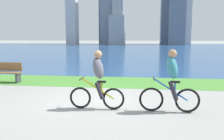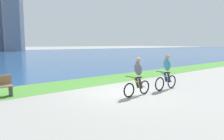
{
  "view_description": "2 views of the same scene",
  "coord_description": "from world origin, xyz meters",
  "views": [
    {
      "loc": [
        1.36,
        -7.2,
        2.01
      ],
      "look_at": [
        0.38,
        0.53,
        0.93
      ],
      "focal_mm": 37.94,
      "sensor_mm": 36.0,
      "label": 1
    },
    {
      "loc": [
        -6.4,
        -7.04,
        2.23
      ],
      "look_at": [
        -0.14,
        0.57,
        1.0
      ],
      "focal_mm": 34.0,
      "sensor_mm": 36.0,
      "label": 2
    }
  ],
  "objects": [
    {
      "name": "cyclist_lead",
      "position": [
        0.15,
        -0.81,
        0.83
      ],
      "size": [
        1.57,
        0.52,
        1.66
      ],
      "color": "black",
      "rests_on": "ground"
    },
    {
      "name": "grass_strip_bayside",
      "position": [
        0.0,
        3.33,
        0.0
      ],
      "size": [
        120.0,
        2.7,
        0.01
      ],
      "primitive_type": "cube",
      "color": "#478433",
      "rests_on": "ground"
    },
    {
      "name": "bay_water_surface",
      "position": [
        0.0,
        38.25,
        0.0
      ],
      "size": [
        300.0,
        67.12,
        0.0
      ],
      "primitive_type": "cube",
      "color": "navy",
      "rests_on": "ground"
    },
    {
      "name": "bench_near_path",
      "position": [
        -4.75,
        2.66,
        0.45
      ],
      "size": [
        1.5,
        0.47,
        0.9
      ],
      "color": "brown",
      "rests_on": "ground"
    },
    {
      "name": "city_skyline_far_shore",
      "position": [
        -0.04,
        62.61,
        9.62
      ],
      "size": [
        35.08,
        11.71,
        24.45
      ],
      "color": "#B7B7BC",
      "rests_on": "ground"
    },
    {
      "name": "ground_plane",
      "position": [
        0.0,
        0.0,
        0.0
      ],
      "size": [
        300.0,
        300.0,
        0.0
      ],
      "primitive_type": "plane",
      "color": "gray"
    },
    {
      "name": "cyclist_trailing",
      "position": [
        2.15,
        -0.83,
        0.84
      ],
      "size": [
        1.62,
        0.52,
        1.7
      ],
      "color": "black",
      "rests_on": "ground"
    }
  ]
}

